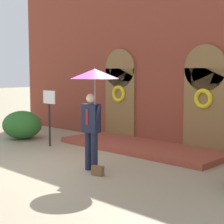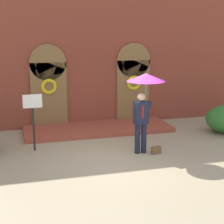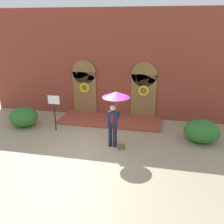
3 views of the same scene
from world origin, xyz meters
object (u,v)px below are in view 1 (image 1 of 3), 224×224
Objects in this scene: handbag at (98,171)px; shrub_left at (22,125)px; person_with_umbrella at (94,89)px; sign_post at (49,109)px.

shrub_left reaches higher than handbag.
person_with_umbrella is 3.37m from sign_post.
sign_post is 1.89m from shrub_left.
handbag is (0.32, -0.20, -1.80)m from person_with_umbrella.
person_with_umbrella is at bearing 136.46° from handbag.
shrub_left is (-1.75, 0.14, -0.68)m from sign_post.
person_with_umbrella is 1.70× the size of shrub_left.
handbag is at bearing -32.02° from person_with_umbrella.
person_with_umbrella is at bearing -18.84° from sign_post.
sign_post is at bearing 161.16° from person_with_umbrella.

